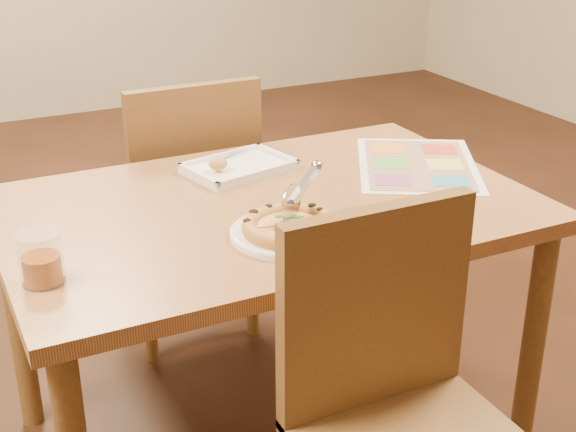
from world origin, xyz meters
name	(u,v)px	position (x,y,z in m)	size (l,w,h in m)	color
dining_table	(267,233)	(0.00, 0.00, 0.63)	(1.30, 0.85, 0.72)	#A67042
chair_near	(398,381)	(0.00, -0.60, 0.57)	(0.42, 0.42, 0.47)	brown
chair_far	(188,181)	(0.00, 0.60, 0.57)	(0.42, 0.42, 0.47)	brown
plate	(288,233)	(-0.04, -0.20, 0.73)	(0.26, 0.26, 0.01)	white
pizza	(291,227)	(-0.04, -0.21, 0.75)	(0.22, 0.22, 0.03)	#BE7B40
pizza_cutter	(300,191)	(0.01, -0.17, 0.81)	(0.15, 0.11, 0.10)	silver
appetizer_tray	(238,168)	(0.02, 0.23, 0.73)	(0.31, 0.25, 0.05)	white
glass_tumbler	(41,261)	(-0.58, -0.18, 0.77)	(0.09, 0.09, 0.11)	#883B0A
menu	(417,165)	(0.49, 0.05, 0.72)	(0.32, 0.45, 0.01)	white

